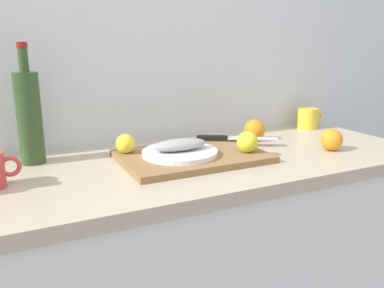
{
  "coord_description": "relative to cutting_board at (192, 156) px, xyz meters",
  "views": [
    {
      "loc": [
        -0.32,
        -1.08,
        1.26
      ],
      "look_at": [
        0.2,
        0.01,
        0.95
      ],
      "focal_mm": 36.92,
      "sensor_mm": 36.0,
      "label": 1
    }
  ],
  "objects": [
    {
      "name": "fish_fillet",
      "position": [
        -0.04,
        -0.0,
        0.04
      ],
      "size": [
        0.18,
        0.08,
        0.04
      ],
      "primitive_type": "ellipsoid",
      "color": "#999E99",
      "rests_on": "white_plate"
    },
    {
      "name": "orange_0",
      "position": [
        0.48,
        -0.11,
        0.03
      ],
      "size": [
        0.07,
        0.07,
        0.07
      ],
      "primitive_type": "sphere",
      "color": "orange",
      "rests_on": "kitchen_counter"
    },
    {
      "name": "back_wall",
      "position": [
        -0.2,
        0.32,
        0.34
      ],
      "size": [
        3.2,
        0.05,
        2.5
      ],
      "primitive_type": "cube",
      "color": "silver",
      "rests_on": "ground_plane"
    },
    {
      "name": "cutting_board",
      "position": [
        0.0,
        0.0,
        0.0
      ],
      "size": [
        0.45,
        0.31,
        0.02
      ],
      "primitive_type": "cube",
      "color": "olive",
      "rests_on": "kitchen_counter"
    },
    {
      "name": "orange_1",
      "position": [
        0.32,
        0.12,
        0.03
      ],
      "size": [
        0.08,
        0.08,
        0.08
      ],
      "primitive_type": "sphere",
      "color": "orange",
      "rests_on": "kitchen_counter"
    },
    {
      "name": "wine_bottle",
      "position": [
        -0.46,
        0.18,
        0.14
      ],
      "size": [
        0.07,
        0.07,
        0.36
      ],
      "color": "#2D4723",
      "rests_on": "kitchen_counter"
    },
    {
      "name": "white_plate",
      "position": [
        -0.04,
        -0.0,
        0.02
      ],
      "size": [
        0.24,
        0.24,
        0.01
      ],
      "primitive_type": "cylinder",
      "color": "white",
      "rests_on": "cutting_board"
    },
    {
      "name": "coffee_mug_0",
      "position": [
        0.66,
        0.21,
        0.03
      ],
      "size": [
        0.13,
        0.09,
        0.09
      ],
      "color": "yellow",
      "rests_on": "kitchen_counter"
    },
    {
      "name": "lemon_1",
      "position": [
        -0.19,
        0.09,
        0.04
      ],
      "size": [
        0.06,
        0.06,
        0.06
      ],
      "primitive_type": "sphere",
      "color": "yellow",
      "rests_on": "cutting_board"
    },
    {
      "name": "lemon_0",
      "position": [
        0.17,
        -0.07,
        0.04
      ],
      "size": [
        0.07,
        0.07,
        0.07
      ],
      "primitive_type": "sphere",
      "color": "yellow",
      "rests_on": "cutting_board"
    },
    {
      "name": "chef_knife",
      "position": [
        0.19,
        0.09,
        0.02
      ],
      "size": [
        0.27,
        0.16,
        0.02
      ],
      "rotation": [
        0.0,
        0.0,
        -0.49
      ],
      "color": "silver",
      "rests_on": "cutting_board"
    }
  ]
}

